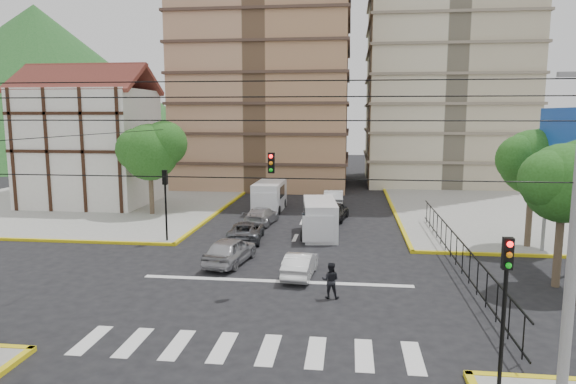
# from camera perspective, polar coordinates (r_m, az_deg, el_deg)

# --- Properties ---
(ground) EXTENTS (160.00, 160.00, 0.00)m
(ground) POSITION_cam_1_polar(r_m,az_deg,el_deg) (23.80, -1.79, -10.79)
(ground) COLOR black
(ground) RESTS_ON ground
(sidewalk_nw) EXTENTS (26.00, 26.00, 0.15)m
(sidewalk_nw) POSITION_cam_1_polar(r_m,az_deg,el_deg) (48.88, -21.86, -1.23)
(sidewalk_nw) COLOR gray
(sidewalk_nw) RESTS_ON ground
(sidewalk_ne) EXTENTS (26.00, 26.00, 0.15)m
(sidewalk_ne) POSITION_cam_1_polar(r_m,az_deg,el_deg) (46.01, 27.91, -2.20)
(sidewalk_ne) COLOR gray
(sidewalk_ne) RESTS_ON ground
(crosswalk_stripes) EXTENTS (12.00, 2.40, 0.01)m
(crosswalk_stripes) POSITION_cam_1_polar(r_m,az_deg,el_deg) (18.34, -4.73, -16.94)
(crosswalk_stripes) COLOR silver
(crosswalk_stripes) RESTS_ON ground
(stop_line) EXTENTS (13.00, 0.40, 0.01)m
(stop_line) POSITION_cam_1_polar(r_m,az_deg,el_deg) (24.92, -1.37, -9.87)
(stop_line) COLOR silver
(stop_line) RESTS_ON ground
(tudor_building) EXTENTS (10.80, 8.05, 12.23)m
(tudor_building) POSITION_cam_1_polar(r_m,az_deg,el_deg) (47.85, -21.15, 4.86)
(tudor_building) COLOR silver
(tudor_building) RESTS_ON ground
(distant_hill) EXTENTS (70.00, 70.00, 28.00)m
(distant_hill) POSITION_cam_1_polar(r_m,az_deg,el_deg) (109.31, -25.95, 10.96)
(distant_hill) COLOR #1B521F
(distant_hill) RESTS_ON ground
(park_fence) EXTENTS (0.10, 22.50, 1.66)m
(park_fence) POSITION_cam_1_polar(r_m,az_deg,el_deg) (28.39, 18.12, -7.99)
(park_fence) COLOR black
(park_fence) RESTS_ON ground
(billboard) EXTENTS (0.36, 6.20, 8.10)m
(billboard) POSITION_cam_1_polar(r_m,az_deg,el_deg) (30.34, 28.27, 3.99)
(billboard) COLOR slate
(billboard) RESTS_ON ground
(tree_park_a) EXTENTS (4.41, 3.60, 6.83)m
(tree_park_a) POSITION_cam_1_polar(r_m,az_deg,el_deg) (26.23, 28.47, 1.23)
(tree_park_a) COLOR #473828
(tree_park_a) RESTS_ON ground
(tree_park_c) EXTENTS (4.65, 3.80, 7.25)m
(tree_park_c) POSITION_cam_1_polar(r_m,az_deg,el_deg) (33.08, 25.72, 3.31)
(tree_park_c) COLOR #473828
(tree_park_c) RESTS_ON ground
(tree_tudor) EXTENTS (5.39, 4.40, 7.43)m
(tree_tudor) POSITION_cam_1_polar(r_m,az_deg,el_deg) (41.25, -14.98, 4.59)
(tree_tudor) COLOR #473828
(tree_tudor) RESTS_ON ground
(traffic_light_se) EXTENTS (0.28, 0.22, 4.40)m
(traffic_light_se) POSITION_cam_1_polar(r_m,az_deg,el_deg) (15.79, 23.00, -9.76)
(traffic_light_se) COLOR black
(traffic_light_se) RESTS_ON ground
(traffic_light_nw) EXTENTS (0.28, 0.22, 4.40)m
(traffic_light_nw) POSITION_cam_1_polar(r_m,az_deg,el_deg) (32.37, -13.47, -0.14)
(traffic_light_nw) COLOR black
(traffic_light_nw) RESTS_ON ground
(traffic_light_hanging) EXTENTS (18.00, 9.12, 0.92)m
(traffic_light_hanging) POSITION_cam_1_polar(r_m,az_deg,el_deg) (20.54, -2.72, 3.01)
(traffic_light_hanging) COLOR black
(traffic_light_hanging) RESTS_ON ground
(utility_pole_se) EXTENTS (1.40, 0.28, 9.00)m
(utility_pole_se) POSITION_cam_1_polar(r_m,az_deg,el_deg) (14.67, 29.20, -4.85)
(utility_pole_se) COLOR slate
(utility_pole_se) RESTS_ON ground
(van_right_lane) EXTENTS (2.58, 5.37, 2.33)m
(van_right_lane) POSITION_cam_1_polar(r_m,az_deg,el_deg) (33.45, 3.52, -3.08)
(van_right_lane) COLOR silver
(van_right_lane) RESTS_ON ground
(van_left_lane) EXTENTS (2.25, 5.40, 2.42)m
(van_left_lane) POSITION_cam_1_polar(r_m,az_deg,el_deg) (42.12, -2.12, -0.59)
(van_left_lane) COLOR silver
(van_left_lane) RESTS_ON ground
(car_silver_front_left) EXTENTS (2.41, 4.55, 1.47)m
(car_silver_front_left) POSITION_cam_1_polar(r_m,az_deg,el_deg) (27.67, -6.47, -6.46)
(car_silver_front_left) COLOR #A2A1A6
(car_silver_front_left) RESTS_ON ground
(car_white_front_right) EXTENTS (1.57, 3.79, 1.22)m
(car_white_front_right) POSITION_cam_1_polar(r_m,az_deg,el_deg) (25.46, 1.37, -8.03)
(car_white_front_right) COLOR white
(car_white_front_right) RESTS_ON ground
(car_grey_mid_left) EXTENTS (2.34, 4.52, 1.22)m
(car_grey_mid_left) POSITION_cam_1_polar(r_m,az_deg,el_deg) (32.66, -4.67, -4.32)
(car_grey_mid_left) COLOR #525459
(car_grey_mid_left) RESTS_ON ground
(car_silver_rear_left) EXTENTS (2.28, 4.54, 1.27)m
(car_silver_rear_left) POSITION_cam_1_polar(r_m,az_deg,el_deg) (37.31, -2.96, -2.64)
(car_silver_rear_left) COLOR #B0B0B5
(car_silver_rear_left) RESTS_ON ground
(car_darkgrey_mid_right) EXTENTS (2.36, 4.45, 1.44)m
(car_darkgrey_mid_right) POSITION_cam_1_polar(r_m,az_deg,el_deg) (38.82, 5.19, -2.09)
(car_darkgrey_mid_right) COLOR #232325
(car_darkgrey_mid_right) RESTS_ON ground
(car_white_rear_right) EXTENTS (1.65, 4.61, 1.51)m
(car_white_rear_right) POSITION_cam_1_polar(r_m,az_deg,el_deg) (44.36, 5.10, -0.69)
(car_white_rear_right) COLOR white
(car_white_rear_right) RESTS_ON ground
(pedestrian_crosswalk) EXTENTS (0.81, 0.66, 1.59)m
(pedestrian_crosswalk) POSITION_cam_1_polar(r_m,az_deg,el_deg) (22.60, 4.74, -9.75)
(pedestrian_crosswalk) COLOR black
(pedestrian_crosswalk) RESTS_ON ground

